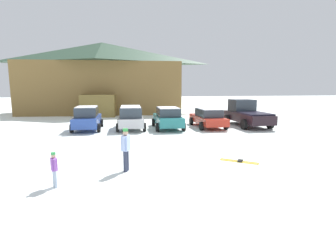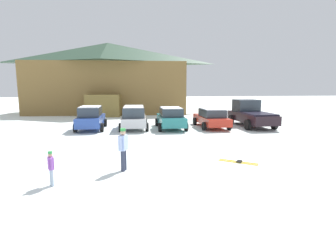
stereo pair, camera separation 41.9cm
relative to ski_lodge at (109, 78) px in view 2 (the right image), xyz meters
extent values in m
plane|color=white|center=(3.97, -27.58, -4.35)|extent=(160.00, 160.00, 0.00)
cube|color=brown|center=(0.00, 0.06, -1.30)|extent=(18.88, 8.77, 6.09)
pyramid|color=#2A4432|center=(0.00, 0.06, 2.99)|extent=(19.51, 9.40, 2.49)
cube|color=olive|center=(-0.24, -4.77, -3.15)|extent=(3.68, 1.98, 2.40)
cube|color=#2A489C|center=(-0.17, -13.45, -3.68)|extent=(1.76, 4.24, 0.70)
cube|color=#2D3842|center=(-0.17, -13.66, -2.98)|extent=(1.54, 2.21, 0.71)
cube|color=white|center=(-0.17, -13.66, -2.59)|extent=(1.43, 2.10, 0.06)
cylinder|color=black|center=(-1.11, -12.15, -4.03)|extent=(0.23, 0.64, 0.64)
cylinder|color=black|center=(0.75, -12.13, -4.03)|extent=(0.23, 0.64, 0.64)
cylinder|color=black|center=(-1.09, -14.76, -4.03)|extent=(0.23, 0.64, 0.64)
cylinder|color=black|center=(0.77, -14.74, -4.03)|extent=(0.23, 0.64, 0.64)
cube|color=silver|center=(3.09, -13.68, -3.69)|extent=(1.83, 4.13, 0.67)
cube|color=#2D3842|center=(3.09, -13.76, -3.00)|extent=(1.60, 3.14, 0.71)
cube|color=white|center=(3.09, -13.76, -2.61)|extent=(1.50, 2.98, 0.06)
cylinder|color=black|center=(2.14, -12.39, -4.03)|extent=(0.23, 0.64, 0.64)
cylinder|color=black|center=(4.06, -12.41, -4.03)|extent=(0.23, 0.64, 0.64)
cylinder|color=black|center=(2.11, -14.94, -4.03)|extent=(0.23, 0.64, 0.64)
cylinder|color=black|center=(4.03, -14.96, -4.03)|extent=(0.23, 0.64, 0.64)
cube|color=#257778|center=(5.93, -13.83, -3.69)|extent=(1.82, 4.38, 0.68)
cube|color=#2D3842|center=(5.93, -14.05, -3.04)|extent=(1.60, 2.28, 0.61)
cube|color=white|center=(5.93, -14.05, -2.71)|extent=(1.49, 2.17, 0.06)
cylinder|color=black|center=(4.96, -12.47, -4.03)|extent=(0.22, 0.64, 0.64)
cylinder|color=black|center=(6.90, -12.47, -4.03)|extent=(0.22, 0.64, 0.64)
cylinder|color=black|center=(4.97, -15.19, -4.03)|extent=(0.22, 0.64, 0.64)
cylinder|color=black|center=(6.91, -15.18, -4.03)|extent=(0.22, 0.64, 0.64)
cube|color=#B62B1D|center=(9.24, -13.65, -3.74)|extent=(1.88, 4.72, 0.57)
cube|color=#2D3842|center=(9.25, -13.88, -3.17)|extent=(1.63, 2.47, 0.58)
cube|color=white|center=(9.25, -13.88, -2.85)|extent=(1.52, 2.34, 0.06)
cylinder|color=black|center=(8.24, -12.21, -4.03)|extent=(0.23, 0.64, 0.64)
cylinder|color=black|center=(10.19, -12.17, -4.03)|extent=(0.23, 0.64, 0.64)
cylinder|color=black|center=(8.29, -15.12, -4.03)|extent=(0.23, 0.64, 0.64)
cylinder|color=black|center=(10.24, -15.08, -4.03)|extent=(0.23, 0.64, 0.64)
cube|color=black|center=(12.65, -13.65, -3.60)|extent=(2.12, 5.49, 0.70)
cube|color=#2D3842|center=(12.63, -12.57, -2.72)|extent=(1.87, 1.78, 1.05)
cube|color=black|center=(12.67, -14.61, -3.19)|extent=(2.06, 3.04, 0.12)
cylinder|color=black|center=(11.53, -12.05, -3.95)|extent=(0.28, 0.81, 0.80)
cylinder|color=black|center=(13.70, -12.00, -3.95)|extent=(0.28, 0.81, 0.80)
cylinder|color=black|center=(11.60, -15.31, -3.95)|extent=(0.28, 0.81, 0.80)
cylinder|color=black|center=(13.78, -15.26, -3.95)|extent=(0.28, 0.81, 0.80)
cylinder|color=#2D3349|center=(2.73, -23.86, -3.94)|extent=(0.15, 0.15, 0.82)
cylinder|color=#2D3349|center=(2.67, -24.03, -3.94)|extent=(0.15, 0.15, 0.82)
cube|color=#9EB3E2|center=(2.70, -23.95, -3.24)|extent=(0.36, 0.46, 0.58)
cylinder|color=#9EB3E2|center=(2.79, -23.71, -3.22)|extent=(0.11, 0.11, 0.55)
cylinder|color=#9EB3E2|center=(2.61, -24.19, -3.22)|extent=(0.11, 0.11, 0.55)
sphere|color=tan|center=(2.70, -23.95, -2.84)|extent=(0.21, 0.21, 0.21)
cylinder|color=green|center=(2.70, -23.95, -2.73)|extent=(0.20, 0.20, 0.10)
cylinder|color=#97AAC2|center=(0.44, -25.31, -4.06)|extent=(0.10, 0.10, 0.57)
cylinder|color=#97AAC2|center=(0.39, -25.20, -4.06)|extent=(0.10, 0.10, 0.57)
cube|color=purple|center=(0.41, -25.26, -3.57)|extent=(0.27, 0.32, 0.40)
cylinder|color=purple|center=(0.48, -25.42, -3.56)|extent=(0.08, 0.08, 0.38)
cylinder|color=purple|center=(0.34, -25.09, -3.56)|extent=(0.08, 0.08, 0.38)
sphere|color=tan|center=(0.41, -25.26, -3.30)|extent=(0.15, 0.15, 0.15)
cylinder|color=green|center=(0.41, -25.26, -3.22)|extent=(0.14, 0.14, 0.07)
cube|color=yellow|center=(7.51, -23.52, -4.34)|extent=(1.42, 1.04, 0.02)
cube|color=black|center=(7.55, -23.55, -4.30)|extent=(0.21, 0.18, 0.06)
cube|color=yellow|center=(7.62, -23.35, -4.34)|extent=(1.42, 1.04, 0.02)
cube|color=black|center=(7.67, -23.38, -4.30)|extent=(0.21, 0.18, 0.06)
camera|label=1|loc=(2.75, -33.87, -1.11)|focal=28.00mm
camera|label=2|loc=(3.16, -33.93, -1.11)|focal=28.00mm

